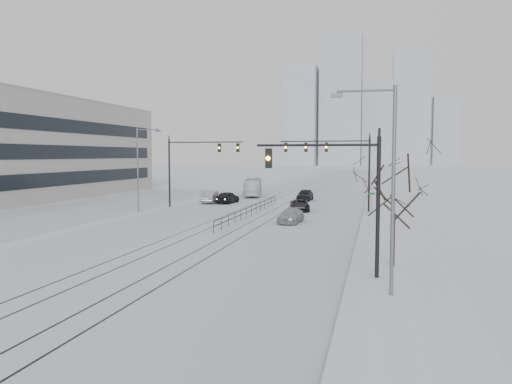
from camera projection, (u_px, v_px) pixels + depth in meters
name	position (u px, v px, depth m)	size (l,w,h in m)	color
ground	(80.00, 298.00, 21.41)	(500.00, 500.00, 0.00)	silver
road	(298.00, 193.00, 79.53)	(22.00, 260.00, 0.02)	silver
sidewalk_east	(385.00, 195.00, 76.34)	(5.00, 260.00, 0.16)	white
curb	(368.00, 194.00, 76.92)	(0.10, 260.00, 0.12)	gray
parking_strip	(101.00, 206.00, 60.04)	(14.00, 60.00, 0.03)	silver
tram_rails	(272.00, 206.00, 60.16)	(5.30, 180.00, 0.01)	black
skyline	(365.00, 112.00, 283.05)	(96.00, 48.00, 72.00)	#A6AAB6
traffic_mast_near	(344.00, 187.00, 24.33)	(6.10, 0.37, 7.00)	black
traffic_mast_ne	(337.00, 158.00, 52.96)	(9.60, 0.37, 8.00)	black
traffic_mast_nw	(193.00, 160.00, 57.88)	(9.10, 0.37, 8.00)	black
street_light_east	(386.00, 177.00, 20.92)	(2.73, 0.25, 9.00)	#595B60
street_light_west	(140.00, 164.00, 52.97)	(2.73, 0.25, 9.00)	#595B60
bare_tree	(394.00, 185.00, 26.67)	(4.40, 4.40, 6.10)	black
median_fence	(251.00, 210.00, 50.43)	(0.06, 24.00, 1.00)	black
street_sign	(371.00, 201.00, 49.50)	(0.70, 0.06, 2.40)	#595B60
sedan_sb_inner	(228.00, 197.00, 63.34)	(1.78, 4.42, 1.51)	black
sedan_sb_outer	(211.00, 197.00, 63.59)	(1.64, 4.70, 1.55)	#A2A2A9
sedan_nb_front	(300.00, 205.00, 54.48)	(2.05, 4.44, 1.23)	black
sedan_nb_right	(291.00, 216.00, 45.00)	(1.78, 4.38, 1.27)	#9FA1A6
sedan_nb_far	(305.00, 195.00, 67.20)	(1.82, 4.52, 1.54)	black
box_truck	(253.00, 187.00, 74.21)	(2.24, 9.59, 2.67)	white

